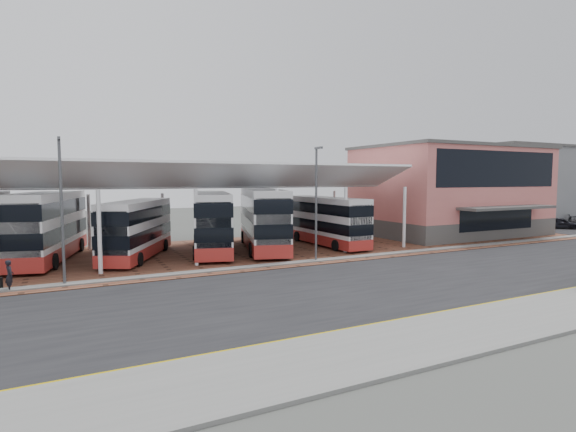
% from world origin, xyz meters
% --- Properties ---
extents(ground, '(140.00, 140.00, 0.00)m').
position_xyz_m(ground, '(0.00, 0.00, 0.00)').
color(ground, '#3E413C').
extents(road, '(120.00, 14.00, 0.02)m').
position_xyz_m(road, '(0.00, -1.00, 0.01)').
color(road, black).
rests_on(road, ground).
extents(forecourt, '(72.00, 16.00, 0.06)m').
position_xyz_m(forecourt, '(2.00, 13.00, 0.03)').
color(forecourt, brown).
rests_on(forecourt, ground).
extents(sidewalk, '(120.00, 4.00, 0.14)m').
position_xyz_m(sidewalk, '(0.00, -9.00, 0.07)').
color(sidewalk, slate).
rests_on(sidewalk, ground).
extents(north_kerb, '(120.00, 0.80, 0.14)m').
position_xyz_m(north_kerb, '(0.00, 6.20, 0.07)').
color(north_kerb, slate).
rests_on(north_kerb, ground).
extents(yellow_line_near, '(120.00, 0.12, 0.01)m').
position_xyz_m(yellow_line_near, '(0.00, -7.00, 0.03)').
color(yellow_line_near, '#B99F00').
rests_on(yellow_line_near, road).
extents(yellow_line_far, '(120.00, 0.12, 0.01)m').
position_xyz_m(yellow_line_far, '(0.00, -6.70, 0.03)').
color(yellow_line_far, '#B99F00').
rests_on(yellow_line_far, road).
extents(canopy, '(37.00, 11.63, 7.07)m').
position_xyz_m(canopy, '(-6.00, 13.94, 5.80)').
color(canopy, white).
rests_on(canopy, ground).
extents(terminal, '(18.40, 14.40, 9.25)m').
position_xyz_m(terminal, '(23.00, 13.92, 4.66)').
color(terminal, '#4C4A48').
rests_on(terminal, ground).
extents(warehouse, '(30.50, 20.50, 10.25)m').
position_xyz_m(warehouse, '(48.00, 24.00, 5.15)').
color(warehouse, slate).
rests_on(warehouse, ground).
extents(lamp_west, '(0.16, 0.90, 8.07)m').
position_xyz_m(lamp_west, '(-14.00, 6.27, 4.36)').
color(lamp_west, '#4D4E53').
rests_on(lamp_west, ground).
extents(lamp_east, '(0.16, 0.90, 8.07)m').
position_xyz_m(lamp_east, '(2.00, 6.27, 4.36)').
color(lamp_east, '#4D4E53').
rests_on(lamp_east, ground).
extents(bus_1, '(5.50, 12.11, 4.86)m').
position_xyz_m(bus_1, '(-14.93, 15.09, 2.48)').
color(bus_1, silver).
rests_on(bus_1, forecourt).
extents(bus_2, '(6.63, 10.21, 4.22)m').
position_xyz_m(bus_2, '(-9.10, 13.32, 2.15)').
color(bus_2, silver).
rests_on(bus_2, forecourt).
extents(bus_3, '(5.63, 11.76, 4.73)m').
position_xyz_m(bus_3, '(-3.39, 13.51, 2.41)').
color(bus_3, silver).
rests_on(bus_3, forecourt).
extents(bus_4, '(6.10, 12.31, 4.96)m').
position_xyz_m(bus_4, '(0.82, 12.90, 2.52)').
color(bus_4, silver).
rests_on(bus_4, forecourt).
extents(bus_5, '(2.62, 10.21, 4.20)m').
position_xyz_m(bus_5, '(6.74, 12.50, 2.15)').
color(bus_5, silver).
rests_on(bus_5, forecourt).
extents(pedestrian, '(0.54, 0.67, 1.62)m').
position_xyz_m(pedestrian, '(-16.54, 6.10, 0.87)').
color(pedestrian, black).
rests_on(pedestrian, forecourt).
extents(carpark_car_a, '(3.67, 3.92, 1.31)m').
position_xyz_m(carpark_car_a, '(38.04, 11.19, 0.73)').
color(carpark_car_a, black).
rests_on(carpark_car_a, carpark_surface).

